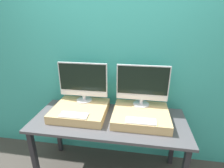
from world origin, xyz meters
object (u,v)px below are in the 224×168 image
Objects in this scene: monitor_left at (83,81)px; monitor_right at (142,85)px; keyboard_left at (74,115)px; keyboard_right at (141,121)px.

monitor_left and monitor_right have the same top height.
monitor_left is 1.95× the size of keyboard_left.
keyboard_right is at bearing -27.32° from monitor_left.
monitor_right is 0.42m from keyboard_right.
keyboard_left is (-0.00, -0.35, -0.24)m from monitor_left.
monitor_left is 0.80m from keyboard_right.
monitor_right is (0.68, 0.00, 0.00)m from monitor_left.
monitor_left reaches higher than keyboard_right.
keyboard_left is 1.00× the size of keyboard_right.
monitor_left is at bearing 90.00° from keyboard_left.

